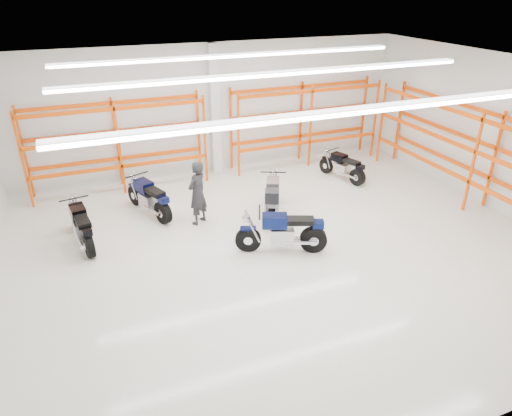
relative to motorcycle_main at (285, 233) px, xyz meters
name	(u,v)px	position (x,y,z in m)	size (l,w,h in m)	color
ground	(283,248)	(0.01, 0.16, -0.54)	(14.00, 14.00, 0.00)	silver
room_shell	(286,126)	(0.01, 0.18, 2.74)	(14.02, 12.02, 4.51)	silver
motorcycle_main	(285,233)	(0.00, 0.00, 0.00)	(2.25, 1.14, 1.16)	black
motorcycle_back_a	(82,227)	(-4.82, 2.28, -0.03)	(0.74, 2.25, 1.11)	black
motorcycle_back_b	(150,199)	(-2.87, 3.35, -0.02)	(1.05, 2.18, 1.12)	black
motorcycle_back_c	(272,199)	(0.45, 1.88, 0.05)	(1.28, 2.30, 1.25)	black
motorcycle_back_d	(344,167)	(3.90, 3.56, -0.08)	(0.87, 1.96, 0.99)	black
standing_man	(197,193)	(-1.66, 2.34, 0.39)	(0.68, 0.45, 1.88)	black
structural_column	(215,111)	(0.01, 5.98, 1.71)	(0.32, 0.32, 4.50)	white
pallet_racking_back_left	(117,138)	(-3.39, 5.64, 1.24)	(5.67, 0.87, 3.00)	#F6520C
pallet_racking_back_right	(306,117)	(3.41, 5.64, 1.24)	(5.67, 0.87, 3.00)	#F6520C
pallet_racking_side	(486,152)	(6.49, 0.16, 1.27)	(0.87, 9.07, 3.00)	#F6520C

